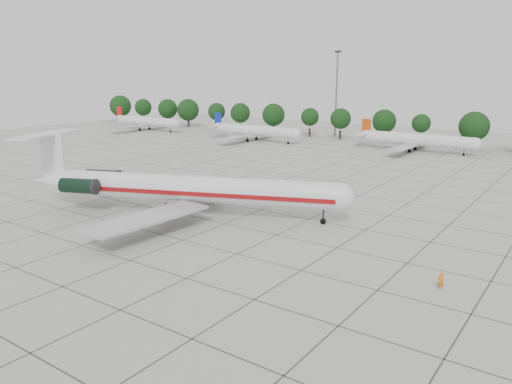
% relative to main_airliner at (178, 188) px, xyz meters
% --- Properties ---
extents(ground, '(260.00, 260.00, 0.00)m').
position_rel_main_airliner_xyz_m(ground, '(7.92, 0.32, -3.82)').
color(ground, '#AFAFA7').
rests_on(ground, ground).
extents(apron_joints, '(170.00, 170.00, 0.02)m').
position_rel_main_airliner_xyz_m(apron_joints, '(7.92, 15.32, -3.81)').
color(apron_joints, '#383838').
rests_on(apron_joints, ground).
extents(main_airliner, '(44.50, 33.60, 10.81)m').
position_rel_main_airliner_xyz_m(main_airliner, '(0.00, 0.00, 0.00)').
color(main_airliner, silver).
rests_on(main_airliner, ground).
extents(ground_crew, '(0.73, 0.69, 1.68)m').
position_rel_main_airliner_xyz_m(ground_crew, '(36.50, -4.31, -2.98)').
color(ground_crew, orange).
rests_on(ground_crew, ground).
extents(bg_airliner_a, '(28.24, 27.20, 7.40)m').
position_rel_main_airliner_xyz_m(bg_airliner_a, '(-80.81, 68.53, -0.91)').
color(bg_airliner_a, silver).
rests_on(bg_airliner_a, ground).
extents(bg_airliner_b, '(28.24, 27.20, 7.40)m').
position_rel_main_airliner_xyz_m(bg_airliner_b, '(-35.33, 67.68, -0.91)').
color(bg_airliner_b, silver).
rests_on(bg_airliner_b, ground).
extents(bg_airliner_c, '(28.24, 27.20, 7.40)m').
position_rel_main_airliner_xyz_m(bg_airliner_c, '(8.68, 74.85, -0.91)').
color(bg_airliner_c, silver).
rests_on(bg_airliner_c, ground).
extents(tree_line, '(249.86, 8.44, 10.22)m').
position_rel_main_airliner_xyz_m(tree_line, '(-3.76, 85.32, 2.16)').
color(tree_line, '#332114').
rests_on(tree_line, ground).
extents(floodlight_mast, '(1.60, 1.60, 25.45)m').
position_rel_main_airliner_xyz_m(floodlight_mast, '(-22.08, 92.32, 10.46)').
color(floodlight_mast, slate).
rests_on(floodlight_mast, ground).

